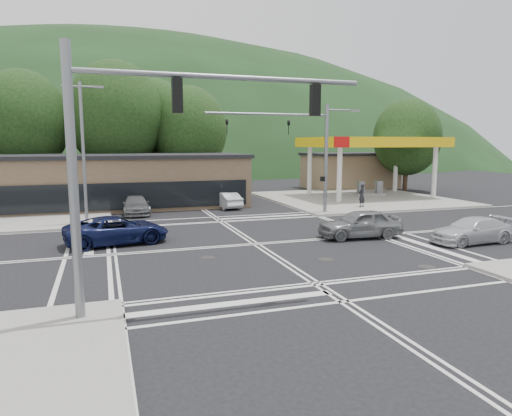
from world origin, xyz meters
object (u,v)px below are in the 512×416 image
object	(u,v)px
car_queue_a	(225,200)
car_northbound	(136,205)
pedestrian	(362,195)
car_queue_b	(217,195)
car_grey_center	(360,224)
car_blue_west	(117,230)
car_silver_east	(472,230)

from	to	relation	value
car_queue_a	car_northbound	bearing A→B (deg)	-2.36
pedestrian	car_queue_b	bearing A→B (deg)	-61.98
car_queue_a	pedestrian	size ratio (longest dim) A/B	2.17
car_grey_center	car_blue_west	bearing A→B (deg)	-96.30
car_blue_west	pedestrian	world-z (taller)	pedestrian
car_silver_east	car_queue_a	xyz separation A→B (m)	(-8.98, 16.85, -0.00)
car_queue_b	pedestrian	xyz separation A→B (m)	(10.04, -7.41, 0.41)
car_grey_center	car_silver_east	world-z (taller)	car_grey_center
car_grey_center	car_queue_a	world-z (taller)	car_grey_center
pedestrian	car_queue_a	bearing A→B (deg)	-46.57
car_silver_east	car_northbound	distance (m)	22.60
car_grey_center	car_silver_east	size ratio (longest dim) A/B	1.02
car_northbound	car_queue_a	bearing A→B (deg)	7.90
car_grey_center	car_northbound	xyz separation A→B (m)	(-11.19, 12.85, -0.11)
car_blue_west	car_northbound	xyz separation A→B (m)	(1.65, 10.19, -0.05)
pedestrian	car_grey_center	bearing A→B (deg)	32.55
car_silver_east	car_queue_a	bearing A→B (deg)	-153.25
car_blue_west	car_queue_b	bearing A→B (deg)	-40.87
car_grey_center	car_northbound	bearing A→B (deg)	-133.53
pedestrian	car_silver_east	bearing A→B (deg)	58.84
car_silver_east	car_northbound	xyz separation A→B (m)	(-16.06, 15.90, 0.02)
car_northbound	pedestrian	size ratio (longest dim) A/B	2.53
car_blue_west	car_silver_east	bearing A→B (deg)	-117.28
car_queue_b	car_northbound	size ratio (longest dim) A/B	0.83
car_blue_west	car_queue_a	xyz separation A→B (m)	(8.73, 11.13, -0.07)
car_queue_b	car_northbound	distance (m)	8.52
car_silver_east	car_northbound	world-z (taller)	car_northbound
car_blue_west	car_silver_east	size ratio (longest dim) A/B	1.15
car_blue_west	car_queue_a	size ratio (longest dim) A/B	1.31
car_silver_east	car_queue_b	xyz separation A→B (m)	(-8.77, 20.32, -0.00)
car_queue_a	pedestrian	bearing A→B (deg)	149.01
car_blue_west	car_grey_center	distance (m)	13.11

